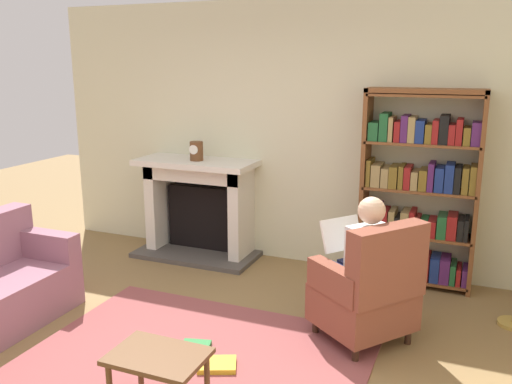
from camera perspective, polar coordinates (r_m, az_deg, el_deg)
name	(u,v)px	position (r m, az deg, el deg)	size (l,w,h in m)	color
ground	(174,382)	(3.86, -8.66, -19.23)	(14.00, 14.00, 0.00)	olive
back_wall	(297,135)	(5.63, 4.32, 6.05)	(5.60, 0.10, 2.70)	beige
area_rug	(195,359)	(4.08, -6.41, -17.13)	(2.40, 1.80, 0.01)	brown
fireplace	(200,204)	(5.95, -5.92, -1.25)	(1.33, 0.64, 1.07)	#4C4742
mantel_clock	(196,151)	(5.72, -6.31, 4.32)	(0.14, 0.14, 0.20)	brown
bookshelf	(420,191)	(5.24, 16.89, 0.11)	(1.05, 0.32, 1.85)	brown
armchair_reading	(369,290)	(4.18, 11.85, -10.14)	(0.88, 0.89, 0.97)	#331E14
seated_reader	(360,261)	(4.18, 10.91, -7.14)	(0.59, 0.57, 1.14)	silver
side_table	(158,364)	(3.37, -10.29, -17.45)	(0.56, 0.39, 0.43)	brown
scattered_books	(197,359)	(4.03, -6.25, -17.15)	(0.62, 0.56, 0.04)	#334CA5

